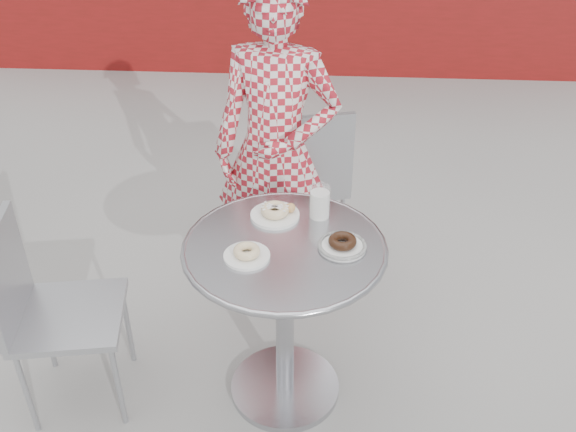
# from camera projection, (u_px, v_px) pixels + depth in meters

# --- Properties ---
(ground) EXTENTS (60.00, 60.00, 0.00)m
(ground) POSITION_uv_depth(u_px,v_px,m) (278.00, 397.00, 2.60)
(ground) COLOR #A9A6A1
(ground) RESTS_ON ground
(bistro_table) EXTENTS (0.73, 0.73, 0.73)m
(bistro_table) POSITION_uv_depth(u_px,v_px,m) (285.00, 285.00, 2.33)
(bistro_table) COLOR #B8B8BD
(bistro_table) RESTS_ON ground
(chair_far) EXTENTS (0.51, 0.51, 0.87)m
(chair_far) POSITION_uv_depth(u_px,v_px,m) (300.00, 210.00, 3.28)
(chair_far) COLOR #A8AAB0
(chair_far) RESTS_ON ground
(chair_left) EXTENTS (0.45, 0.45, 0.82)m
(chair_left) POSITION_uv_depth(u_px,v_px,m) (75.00, 348.00, 2.49)
(chair_left) COLOR #A8AAB0
(chair_left) RESTS_ON ground
(seated_person) EXTENTS (0.61, 0.46, 1.52)m
(seated_person) POSITION_uv_depth(u_px,v_px,m) (276.00, 153.00, 2.75)
(seated_person) COLOR maroon
(seated_person) RESTS_ON ground
(plate_far) EXTENTS (0.18, 0.18, 0.05)m
(plate_far) POSITION_uv_depth(u_px,v_px,m) (276.00, 212.00, 2.38)
(plate_far) COLOR white
(plate_far) RESTS_ON bistro_table
(plate_near) EXTENTS (0.16, 0.16, 0.04)m
(plate_near) POSITION_uv_depth(u_px,v_px,m) (247.00, 254.00, 2.17)
(plate_near) COLOR white
(plate_near) RESTS_ON bistro_table
(plate_checker) EXTENTS (0.17, 0.17, 0.04)m
(plate_checker) POSITION_uv_depth(u_px,v_px,m) (342.00, 244.00, 2.22)
(plate_checker) COLOR white
(plate_checker) RESTS_ON bistro_table
(milk_cup) EXTENTS (0.08, 0.08, 0.12)m
(milk_cup) POSITION_uv_depth(u_px,v_px,m) (320.00, 203.00, 2.36)
(milk_cup) COLOR white
(milk_cup) RESTS_ON bistro_table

